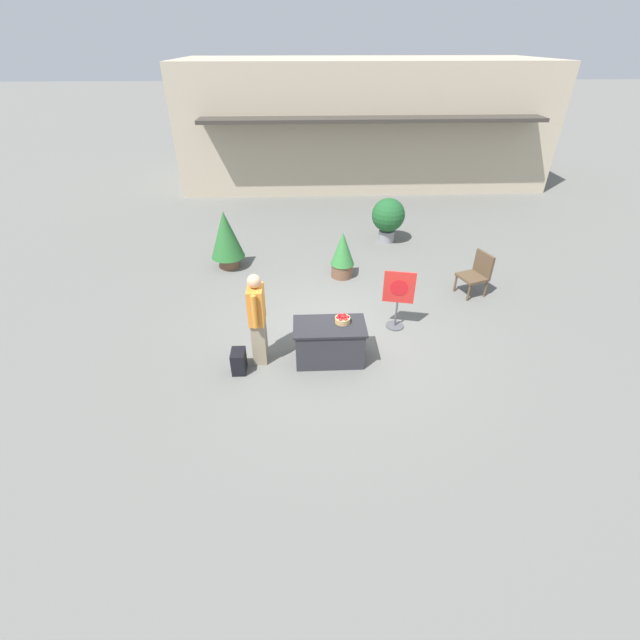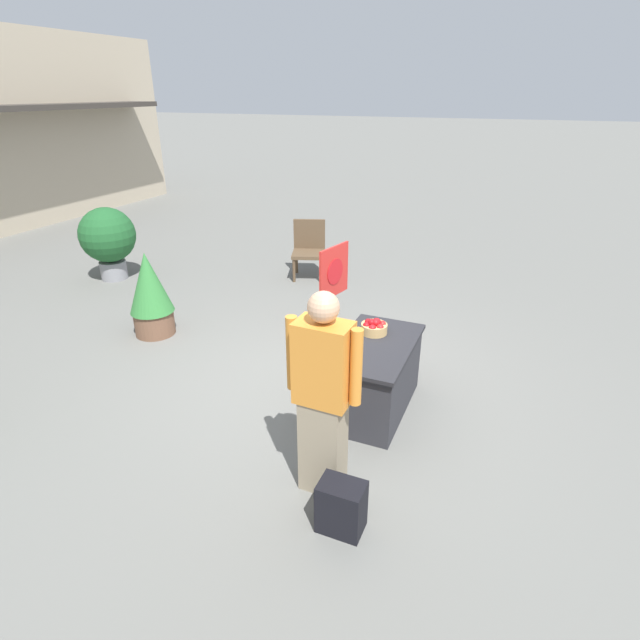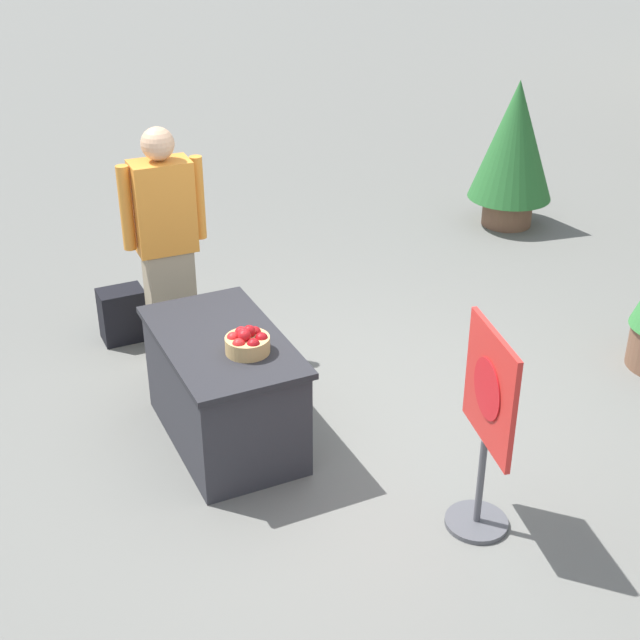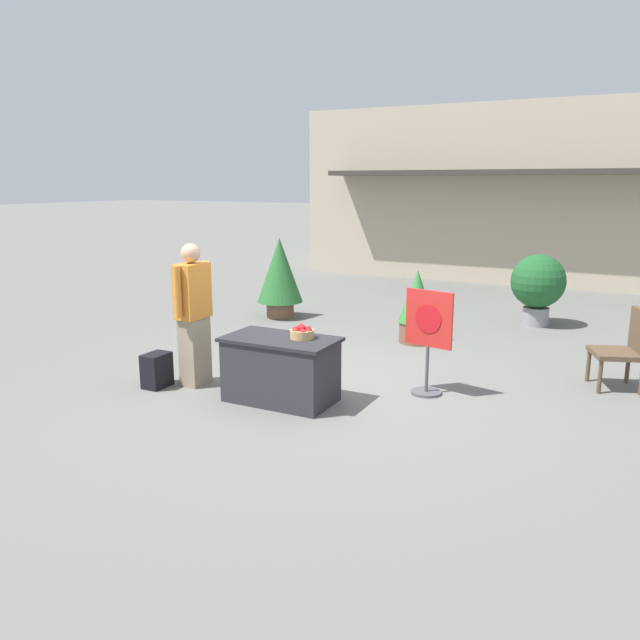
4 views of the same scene
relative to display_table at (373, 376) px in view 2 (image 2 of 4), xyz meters
name	(u,v)px [view 2 (image 2 of 4)]	position (x,y,z in m)	size (l,w,h in m)	color
ground_plane	(316,383)	(0.21, 0.73, -0.38)	(120.00, 120.00, 0.00)	slate
display_table	(373,376)	(0.00, 0.00, 0.00)	(1.28, 0.73, 0.75)	#2D2D33
apple_basket	(374,327)	(0.23, 0.08, 0.44)	(0.27, 0.27, 0.16)	tan
person_visitor	(323,395)	(-1.25, 0.04, 0.52)	(0.27, 0.61, 1.75)	gray
backpack	(341,507)	(-1.61, -0.26, -0.17)	(0.24, 0.34, 0.42)	black
poster_board	(334,288)	(1.41, 0.99, 0.31)	(0.60, 0.36, 1.24)	#4C4C51
patio_chair	(309,246)	(3.47, 2.27, 0.16)	(0.70, 0.70, 0.98)	brown
potted_plant_far_left	(150,293)	(0.52, 3.24, 0.22)	(0.57, 0.57, 1.14)	brown
potted_plant_near_right	(108,238)	(1.99, 5.36, 0.36)	(0.93, 0.93, 1.24)	gray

